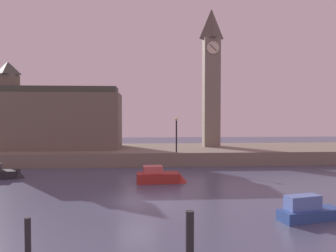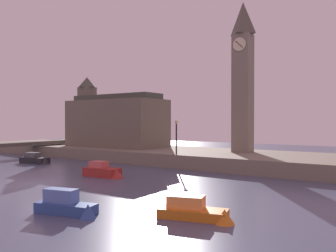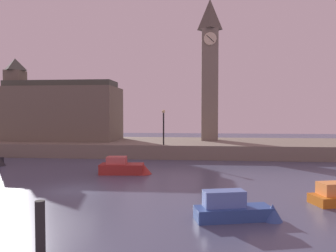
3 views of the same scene
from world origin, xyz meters
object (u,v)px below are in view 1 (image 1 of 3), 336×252
object	(u,v)px
clock_tower	(211,75)
parliament_hall	(57,118)
mooring_post_left	(28,238)
boat_barge_dark	(0,173)
boat_dinghy_red	(162,176)
streetlamp	(176,131)
mooring_post_right	(190,234)
boat_tour_blue	(315,211)

from	to	relation	value
clock_tower	parliament_hall	size ratio (longest dim) A/B	1.22
mooring_post_left	boat_barge_dark	bearing A→B (deg)	115.22
boat_barge_dark	boat_dinghy_red	xyz separation A→B (m)	(14.20, -2.75, 0.05)
streetlamp	boat_barge_dark	bearing A→B (deg)	-158.88
clock_tower	mooring_post_right	world-z (taller)	clock_tower
parliament_hall	boat_barge_dark	distance (m)	12.57
clock_tower	parliament_hall	xyz separation A→B (m)	(-19.14, -1.28, -5.44)
clock_tower	mooring_post_left	world-z (taller)	clock_tower
parliament_hall	boat_dinghy_red	size ratio (longest dim) A/B	3.39
clock_tower	boat_tour_blue	bearing A→B (deg)	-88.90
parliament_hall	mooring_post_left	distance (m)	29.58
clock_tower	parliament_hall	world-z (taller)	clock_tower
boat_tour_blue	mooring_post_right	bearing A→B (deg)	-150.28
clock_tower	streetlamp	bearing A→B (deg)	-128.40
streetlamp	boat_tour_blue	bearing A→B (deg)	-73.99
clock_tower	boat_barge_dark	distance (m)	26.84
parliament_hall	boat_barge_dark	world-z (taller)	parliament_hall
streetlamp	mooring_post_left	world-z (taller)	streetlamp
boat_tour_blue	boat_barge_dark	xyz separation A→B (m)	(-21.85, 13.30, -0.01)
boat_tour_blue	parliament_hall	bearing A→B (deg)	128.44
boat_tour_blue	streetlamp	bearing A→B (deg)	106.01
mooring_post_right	boat_dinghy_red	xyz separation A→B (m)	(-0.31, 14.74, -0.41)
streetlamp	boat_dinghy_red	size ratio (longest dim) A/B	0.88
parliament_hall	boat_barge_dark	size ratio (longest dim) A/B	3.12
parliament_hall	boat_tour_blue	world-z (taller)	parliament_hall
mooring_post_right	parliament_hall	bearing A→B (deg)	113.03
mooring_post_left	boat_dinghy_red	size ratio (longest dim) A/B	0.38
mooring_post_right	streetlamp	bearing A→B (deg)	85.85
clock_tower	boat_tour_blue	world-z (taller)	clock_tower
clock_tower	mooring_post_left	size ratio (longest dim) A/B	10.91
mooring_post_left	mooring_post_right	world-z (taller)	mooring_post_right
boat_tour_blue	boat_barge_dark	size ratio (longest dim) A/B	0.91
boat_dinghy_red	boat_barge_dark	bearing A→B (deg)	169.02
parliament_hall	streetlamp	size ratio (longest dim) A/B	3.84
clock_tower	parliament_hall	bearing A→B (deg)	-176.18
parliament_hall	boat_dinghy_red	world-z (taller)	parliament_hall
streetlamp	boat_tour_blue	distance (m)	20.64
boat_tour_blue	boat_barge_dark	distance (m)	25.58
parliament_hall	boat_dinghy_red	distance (m)	19.16
mooring_post_right	boat_dinghy_red	distance (m)	14.75
clock_tower	boat_tour_blue	xyz separation A→B (m)	(0.50, -26.02, -10.14)
mooring_post_left	mooring_post_right	distance (m)	6.41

